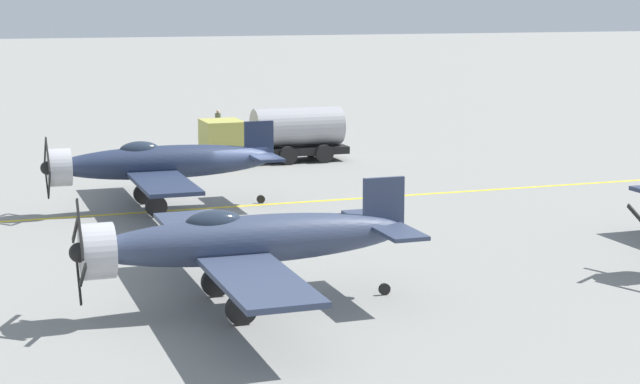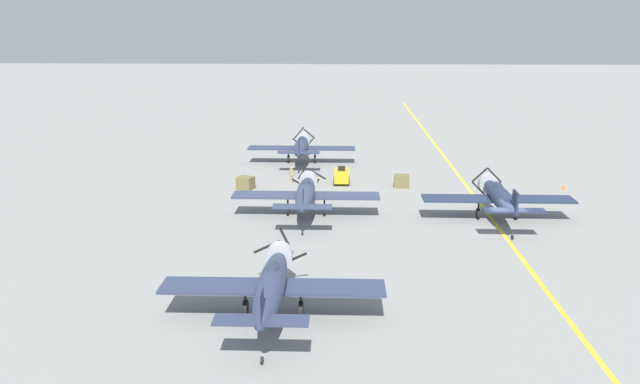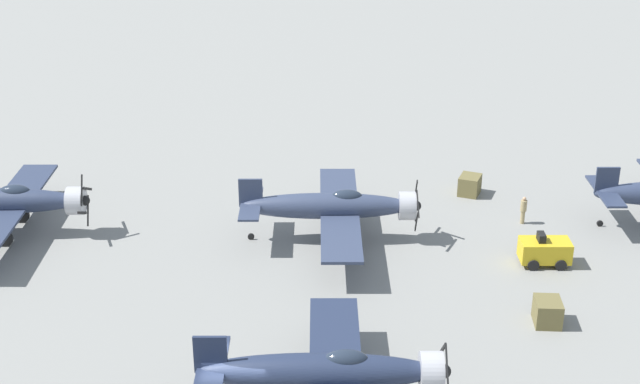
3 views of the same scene
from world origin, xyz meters
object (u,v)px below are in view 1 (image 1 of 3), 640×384
Objects in this scene: airplane_mid_center at (157,163)px; fuel_tanker at (274,135)px; ground_crew_inspecting at (218,122)px; airplane_mid_left at (239,242)px.

airplane_mid_center reaches higher than fuel_tanker.
ground_crew_inspecting is (22.92, -8.24, -1.06)m from airplane_mid_center.
airplane_mid_center is at bearing 160.23° from ground_crew_inspecting.
ground_crew_inspecting is at bearing 1.52° from fuel_tanker.
airplane_mid_left reaches higher than ground_crew_inspecting.
airplane_mid_left is 28.19m from fuel_tanker.
airplane_mid_center and airplane_mid_left have the same top height.
airplane_mid_center reaches higher than ground_crew_inspecting.
fuel_tanker is at bearing -178.48° from ground_crew_inspecting.
fuel_tanker reaches higher than ground_crew_inspecting.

